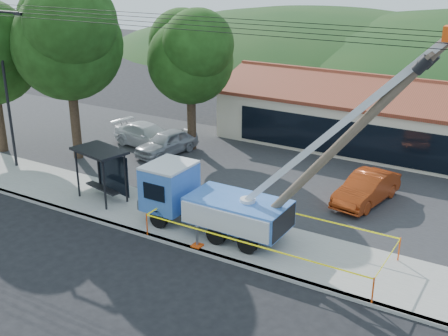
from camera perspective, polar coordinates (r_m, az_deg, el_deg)
ground at (r=22.71m, az=-7.10°, el=-10.28°), size 120.00×120.00×0.00m
curb at (r=24.12m, az=-4.03°, el=-7.98°), size 60.00×0.25×0.15m
sidewalk at (r=25.51m, az=-1.57°, el=-6.24°), size 60.00×4.00×0.15m
parking_lot at (r=31.95m, az=6.17°, el=-0.67°), size 60.00×12.00×0.10m
strip_mall at (r=37.36m, az=17.15°, el=4.64°), size 22.50×8.53×4.67m
streetlight at (r=33.56m, az=-21.16°, el=8.46°), size 2.13×0.22×9.00m
tree_west_near at (r=33.81m, az=-15.69°, el=12.99°), size 7.56×6.72×10.80m
tree_lot at (r=34.54m, az=-3.46°, el=11.64°), size 6.30×5.60×8.94m
hill_west at (r=76.14m, az=9.88°, el=11.62°), size 78.40×56.00×28.00m
utility_truck at (r=24.63m, az=-1.19°, el=-3.15°), size 12.68×3.66×9.48m
leaning_pole at (r=21.24m, az=12.04°, el=2.67°), size 7.73×2.00×9.45m
bus_shelter at (r=28.42m, az=-12.16°, el=0.60°), size 3.02×2.22×2.63m
caution_tape at (r=23.61m, az=4.45°, el=-6.40°), size 10.10×3.52×1.02m
car_silver at (r=35.18m, az=-5.79°, el=1.29°), size 2.44×4.60×1.49m
car_red at (r=29.02m, az=14.12°, el=-3.59°), size 2.32×4.77×1.50m
car_white at (r=36.67m, az=-7.68°, el=2.02°), size 5.35×2.80×1.48m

